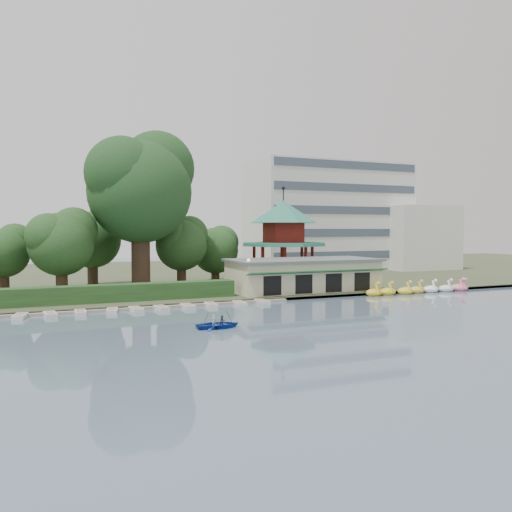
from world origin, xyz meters
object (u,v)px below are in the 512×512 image
pavilion (283,233)px  big_tree (141,184)px  boathouse (303,274)px  rowboat_with_passengers (218,322)px  dock (129,308)px

pavilion → big_tree: 22.01m
boathouse → rowboat_with_passengers: bearing=-134.3°
pavilion → big_tree: size_ratio=0.68×
pavilion → boathouse: bearing=-101.3°
pavilion → big_tree: bearing=-169.7°
dock → rowboat_with_passengers: (5.31, -12.31, 0.40)m
boathouse → rowboat_with_passengers: 23.96m
boathouse → big_tree: bearing=161.7°
dock → rowboat_with_passengers: bearing=-66.7°
boathouse → dock: bearing=-167.8°
dock → big_tree: size_ratio=1.71×
boathouse → pavilion: bearing=78.7°
dock → pavilion: bearing=31.7°
boathouse → pavilion: size_ratio=1.38×
pavilion → rowboat_with_passengers: (-18.69, -27.11, -6.97)m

